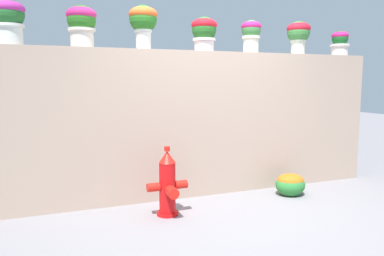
{
  "coord_description": "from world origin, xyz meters",
  "views": [
    {
      "loc": [
        -1.78,
        -3.23,
        1.43
      ],
      "look_at": [
        -0.2,
        0.89,
        0.87
      ],
      "focal_mm": 34.39,
      "sensor_mm": 36.0,
      "label": 1
    }
  ],
  "objects_px": {
    "potted_plant_5": "(298,33)",
    "potted_plant_6": "(340,42)",
    "fire_hydrant": "(168,185)",
    "potted_plant_0": "(10,18)",
    "potted_plant_2": "(143,20)",
    "potted_plant_3": "(204,31)",
    "flower_bush_left": "(290,183)",
    "potted_plant_1": "(82,23)",
    "potted_plant_4": "(251,33)"
  },
  "relations": [
    {
      "from": "potted_plant_2",
      "to": "potted_plant_3",
      "type": "distance_m",
      "value": 0.78
    },
    {
      "from": "potted_plant_0",
      "to": "potted_plant_6",
      "type": "distance_m",
      "value": 4.35
    },
    {
      "from": "potted_plant_1",
      "to": "potted_plant_2",
      "type": "height_order",
      "value": "potted_plant_2"
    },
    {
      "from": "potted_plant_5",
      "to": "potted_plant_2",
      "type": "bearing_deg",
      "value": -179.15
    },
    {
      "from": "potted_plant_2",
      "to": "potted_plant_5",
      "type": "xyz_separation_m",
      "value": [
        2.19,
        0.03,
        -0.04
      ]
    },
    {
      "from": "potted_plant_6",
      "to": "fire_hydrant",
      "type": "relative_size",
      "value": 0.5
    },
    {
      "from": "potted_plant_0",
      "to": "potted_plant_1",
      "type": "relative_size",
      "value": 1.0
    },
    {
      "from": "potted_plant_2",
      "to": "potted_plant_4",
      "type": "xyz_separation_m",
      "value": [
        1.45,
        0.04,
        -0.07
      ]
    },
    {
      "from": "potted_plant_0",
      "to": "flower_bush_left",
      "type": "relative_size",
      "value": 1.23
    },
    {
      "from": "potted_plant_5",
      "to": "potted_plant_3",
      "type": "bearing_deg",
      "value": -179.48
    },
    {
      "from": "potted_plant_0",
      "to": "potted_plant_1",
      "type": "height_order",
      "value": "same"
    },
    {
      "from": "potted_plant_5",
      "to": "fire_hydrant",
      "type": "height_order",
      "value": "potted_plant_5"
    },
    {
      "from": "potted_plant_0",
      "to": "potted_plant_1",
      "type": "xyz_separation_m",
      "value": [
        0.71,
        0.04,
        -0.0
      ]
    },
    {
      "from": "potted_plant_0",
      "to": "potted_plant_6",
      "type": "bearing_deg",
      "value": 0.75
    },
    {
      "from": "potted_plant_1",
      "to": "fire_hydrant",
      "type": "height_order",
      "value": "potted_plant_1"
    },
    {
      "from": "potted_plant_4",
      "to": "flower_bush_left",
      "type": "distance_m",
      "value": 2.01
    },
    {
      "from": "potted_plant_6",
      "to": "potted_plant_3",
      "type": "bearing_deg",
      "value": -178.66
    },
    {
      "from": "potted_plant_0",
      "to": "flower_bush_left",
      "type": "distance_m",
      "value": 3.72
    },
    {
      "from": "potted_plant_0",
      "to": "potted_plant_6",
      "type": "relative_size",
      "value": 1.26
    },
    {
      "from": "potted_plant_4",
      "to": "fire_hydrant",
      "type": "bearing_deg",
      "value": -154.08
    },
    {
      "from": "potted_plant_4",
      "to": "fire_hydrant",
      "type": "relative_size",
      "value": 0.57
    },
    {
      "from": "potted_plant_2",
      "to": "flower_bush_left",
      "type": "height_order",
      "value": "potted_plant_2"
    },
    {
      "from": "potted_plant_6",
      "to": "fire_hydrant",
      "type": "xyz_separation_m",
      "value": [
        -2.86,
        -0.69,
        -1.67
      ]
    },
    {
      "from": "potted_plant_2",
      "to": "potted_plant_5",
      "type": "bearing_deg",
      "value": 0.85
    },
    {
      "from": "potted_plant_0",
      "to": "potted_plant_5",
      "type": "relative_size",
      "value": 1.02
    },
    {
      "from": "potted_plant_6",
      "to": "flower_bush_left",
      "type": "distance_m",
      "value": 2.28
    },
    {
      "from": "potted_plant_1",
      "to": "potted_plant_2",
      "type": "bearing_deg",
      "value": -4.59
    },
    {
      "from": "potted_plant_1",
      "to": "potted_plant_4",
      "type": "height_order",
      "value": "potted_plant_1"
    },
    {
      "from": "potted_plant_6",
      "to": "potted_plant_0",
      "type": "bearing_deg",
      "value": -179.25
    },
    {
      "from": "flower_bush_left",
      "to": "fire_hydrant",
      "type": "bearing_deg",
      "value": -175.65
    },
    {
      "from": "potted_plant_1",
      "to": "fire_hydrant",
      "type": "distance_m",
      "value": 2.03
    },
    {
      "from": "potted_plant_2",
      "to": "potted_plant_3",
      "type": "bearing_deg",
      "value": 1.46
    },
    {
      "from": "potted_plant_3",
      "to": "fire_hydrant",
      "type": "distance_m",
      "value": 1.96
    },
    {
      "from": "fire_hydrant",
      "to": "potted_plant_1",
      "type": "bearing_deg",
      "value": 138.54
    },
    {
      "from": "potted_plant_3",
      "to": "potted_plant_4",
      "type": "relative_size",
      "value": 0.99
    },
    {
      "from": "potted_plant_5",
      "to": "fire_hydrant",
      "type": "relative_size",
      "value": 0.61
    },
    {
      "from": "potted_plant_0",
      "to": "fire_hydrant",
      "type": "xyz_separation_m",
      "value": [
        1.48,
        -0.64,
        -1.75
      ]
    },
    {
      "from": "potted_plant_2",
      "to": "potted_plant_4",
      "type": "height_order",
      "value": "potted_plant_2"
    },
    {
      "from": "potted_plant_3",
      "to": "flower_bush_left",
      "type": "bearing_deg",
      "value": -27.96
    },
    {
      "from": "potted_plant_0",
      "to": "potted_plant_2",
      "type": "xyz_separation_m",
      "value": [
        1.4,
        -0.01,
        0.05
      ]
    },
    {
      "from": "potted_plant_3",
      "to": "potted_plant_0",
      "type": "bearing_deg",
      "value": -179.85
    },
    {
      "from": "potted_plant_6",
      "to": "fire_hydrant",
      "type": "bearing_deg",
      "value": -166.36
    },
    {
      "from": "potted_plant_0",
      "to": "potted_plant_3",
      "type": "bearing_deg",
      "value": 0.15
    },
    {
      "from": "fire_hydrant",
      "to": "flower_bush_left",
      "type": "bearing_deg",
      "value": 4.35
    },
    {
      "from": "potted_plant_3",
      "to": "potted_plant_4",
      "type": "bearing_deg",
      "value": 1.43
    },
    {
      "from": "potted_plant_3",
      "to": "potted_plant_5",
      "type": "xyz_separation_m",
      "value": [
        1.42,
        0.01,
        0.04
      ]
    },
    {
      "from": "potted_plant_5",
      "to": "potted_plant_6",
      "type": "relative_size",
      "value": 1.23
    },
    {
      "from": "potted_plant_3",
      "to": "potted_plant_2",
      "type": "bearing_deg",
      "value": -178.54
    },
    {
      "from": "potted_plant_0",
      "to": "fire_hydrant",
      "type": "distance_m",
      "value": 2.38
    },
    {
      "from": "potted_plant_1",
      "to": "potted_plant_6",
      "type": "distance_m",
      "value": 3.63
    }
  ]
}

